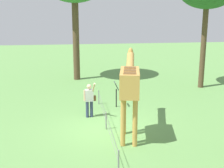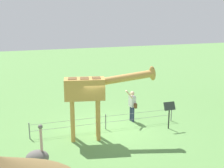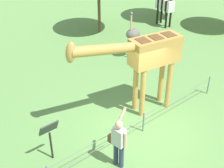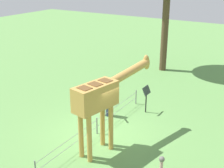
{
  "view_description": "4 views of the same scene",
  "coord_description": "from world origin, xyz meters",
  "views": [
    {
      "loc": [
        -12.15,
        1.46,
        5.05
      ],
      "look_at": [
        0.82,
        -0.23,
        1.75
      ],
      "focal_mm": 49.89,
      "sensor_mm": 36.0,
      "label": 1
    },
    {
      "loc": [
        -3.67,
        -12.33,
        5.54
      ],
      "look_at": [
        0.43,
        0.47,
        2.11
      ],
      "focal_mm": 46.83,
      "sensor_mm": 36.0,
      "label": 2
    },
    {
      "loc": [
        5.77,
        5.47,
        6.65
      ],
      "look_at": [
        0.82,
        -0.47,
        1.85
      ],
      "focal_mm": 49.5,
      "sensor_mm": 36.0,
      "label": 3
    },
    {
      "loc": [
        -9.1,
        -6.24,
        6.48
      ],
      "look_at": [
        0.64,
        -0.21,
        2.09
      ],
      "focal_mm": 48.59,
      "sensor_mm": 36.0,
      "label": 4
    }
  ],
  "objects": [
    {
      "name": "ground_plane",
      "position": [
        0.0,
        0.0,
        0.0
      ],
      "size": [
        60.0,
        60.0,
        0.0
      ],
      "primitive_type": "plane",
      "color": "#60934C"
    },
    {
      "name": "wire_fence",
      "position": [
        0.0,
        0.13,
        0.4
      ],
      "size": [
        7.05,
        0.05,
        0.75
      ],
      "color": "slate",
      "rests_on": "ground_plane"
    },
    {
      "name": "giraffe",
      "position": [
        -0.8,
        -0.7,
        2.17
      ],
      "size": [
        3.96,
        1.24,
        3.23
      ],
      "color": "#C69347",
      "rests_on": "ground_plane"
    },
    {
      "name": "visitor",
      "position": [
        1.58,
        0.72,
        0.9
      ],
      "size": [
        0.61,
        0.58,
        1.73
      ],
      "color": "navy",
      "rests_on": "ground_plane"
    },
    {
      "name": "info_sign",
      "position": [
        2.89,
        -0.71,
        0.95
      ],
      "size": [
        0.56,
        0.21,
        1.32
      ],
      "color": "black",
      "rests_on": "ground_plane"
    }
  ]
}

